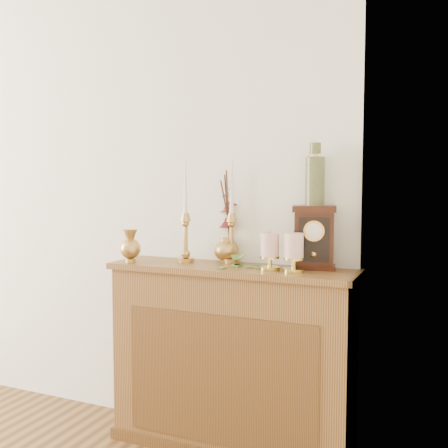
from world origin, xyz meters
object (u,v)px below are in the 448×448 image
at_px(ceramic_vase, 315,178).
at_px(candlestick_center, 232,230).
at_px(bud_vase, 130,246).
at_px(ginger_jar, 229,221).
at_px(candlestick_left, 186,229).
at_px(mantel_clock, 314,238).

bearing_deg(ceramic_vase, candlestick_center, 179.06).
distance_m(candlestick_center, bud_vase, 0.53).
height_order(candlestick_center, ceramic_vase, ceramic_vase).
relative_size(candlestick_center, ginger_jar, 1.09).
bearing_deg(candlestick_left, bud_vase, -155.25).
height_order(candlestick_left, candlestick_center, candlestick_left).
bearing_deg(bud_vase, candlestick_left, 24.75).
relative_size(candlestick_left, ginger_jar, 1.10).
xyz_separation_m(candlestick_left, bud_vase, (-0.26, -0.12, -0.09)).
bearing_deg(candlestick_center, ceramic_vase, -0.94).
xyz_separation_m(candlestick_left, mantel_clock, (0.65, 0.07, -0.02)).
bearing_deg(ceramic_vase, candlestick_left, -173.68).
bearing_deg(mantel_clock, candlestick_center, 165.97).
height_order(candlestick_left, mantel_clock, candlestick_left).
height_order(bud_vase, ginger_jar, ginger_jar).
xyz_separation_m(candlestick_left, ginger_jar, (0.19, 0.12, 0.04)).
bearing_deg(candlestick_center, mantel_clock, -1.30).
bearing_deg(mantel_clock, ginger_jar, 160.54).
distance_m(mantel_clock, ceramic_vase, 0.29).
distance_m(ginger_jar, mantel_clock, 0.47).
distance_m(bud_vase, ceramic_vase, 0.99).
xyz_separation_m(bud_vase, ceramic_vase, (0.91, 0.19, 0.35)).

